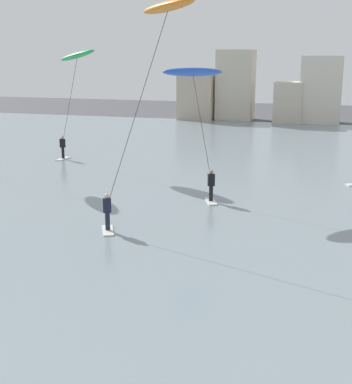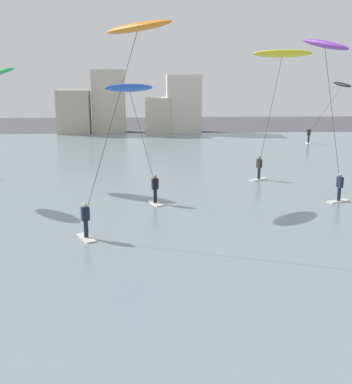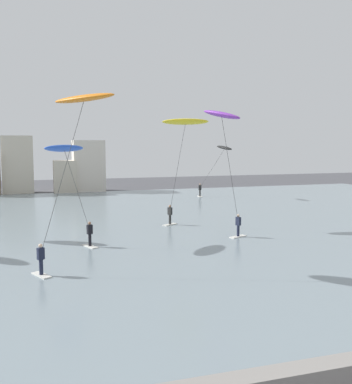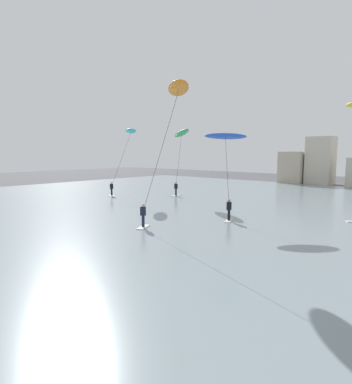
{
  "view_description": "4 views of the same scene",
  "coord_description": "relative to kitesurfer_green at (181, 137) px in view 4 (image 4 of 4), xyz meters",
  "views": [
    {
      "loc": [
        2.53,
        -2.36,
        7.4
      ],
      "look_at": [
        -2.78,
        15.63,
        2.55
      ],
      "focal_mm": 50.59,
      "sensor_mm": 36.0,
      "label": 1
    },
    {
      "loc": [
        -3.51,
        -2.98,
        7.21
      ],
      "look_at": [
        -2.35,
        17.84,
        2.1
      ],
      "focal_mm": 45.3,
      "sensor_mm": 36.0,
      "label": 2
    },
    {
      "loc": [
        -6.6,
        -5.86,
        6.83
      ],
      "look_at": [
        -0.5,
        13.42,
        4.61
      ],
      "focal_mm": 42.47,
      "sensor_mm": 36.0,
      "label": 3
    },
    {
      "loc": [
        10.02,
        2.65,
        5.17
      ],
      "look_at": [
        -3.23,
        17.43,
        2.8
      ],
      "focal_mm": 30.98,
      "sensor_mm": 36.0,
      "label": 4
    }
  ],
  "objects": [
    {
      "name": "water_bay",
      "position": [
        13.68,
        0.62,
        -6.75
      ],
      "size": [
        84.0,
        52.0,
        0.1
      ],
      "primitive_type": "cube",
      "color": "gray",
      "rests_on": "ground"
    },
    {
      "name": "far_shore_buildings",
      "position": [
        8.54,
        27.87,
        -3.46
      ],
      "size": [
        17.5,
        4.42,
        7.71
      ],
      "color": "#B7A893",
      "rests_on": "ground"
    },
    {
      "name": "kitesurfer_green",
      "position": [
        0.0,
        0.0,
        0.0
      ],
      "size": [
        4.42,
        3.86,
        7.69
      ],
      "color": "silver",
      "rests_on": "water_bay"
    },
    {
      "name": "kitesurfer_cyan",
      "position": [
        -4.71,
        -3.29,
        0.15
      ],
      "size": [
        5.49,
        3.29,
        7.74
      ],
      "color": "silver",
      "rests_on": "water_bay"
    },
    {
      "name": "kitesurfer_blue",
      "position": [
        9.22,
        -5.32,
        -0.85
      ],
      "size": [
        3.46,
        3.66,
        6.71
      ],
      "color": "silver",
      "rests_on": "water_bay"
    },
    {
      "name": "kitesurfer_orange",
      "position": [
        9.59,
        -11.52,
        1.79
      ],
      "size": [
        4.72,
        3.87,
        9.36
      ],
      "color": "silver",
      "rests_on": "water_bay"
    }
  ]
}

